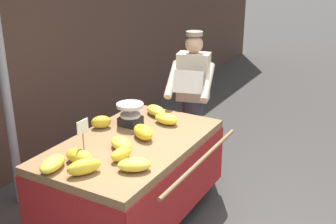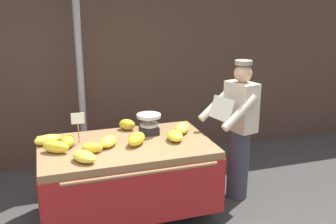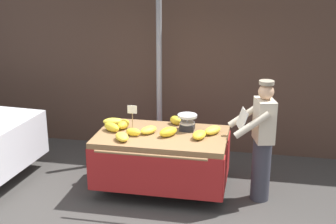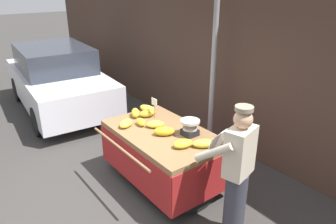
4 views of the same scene
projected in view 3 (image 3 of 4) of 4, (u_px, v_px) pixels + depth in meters
The scene contains 17 objects.
ground_plane at pixel (145, 224), 5.90m from camera, with size 60.00×60.00×0.00m, color #383533.
back_wall at pixel (182, 49), 7.95m from camera, with size 16.00×0.24×3.54m, color #473328.
street_pole at pixel (159, 59), 7.53m from camera, with size 0.09×0.09×3.39m, color gray.
banana_cart at pixel (162, 149), 6.58m from camera, with size 1.86×1.31×0.89m.
weighing_scale at pixel (187, 122), 6.63m from camera, with size 0.28×0.28×0.24m.
price_sign at pixel (132, 112), 6.69m from camera, with size 0.14×0.01×0.34m.
banana_bunch_0 at pixel (122, 137), 6.26m from camera, with size 0.17×0.27×0.10m, color yellow.
banana_bunch_1 at pixel (168, 132), 6.42m from camera, with size 0.15×0.30×0.13m, color gold.
banana_bunch_2 at pixel (123, 124), 6.72m from camera, with size 0.15×0.27×0.12m, color gold.
banana_bunch_3 at pixel (133, 132), 6.43m from camera, with size 0.11×0.21×0.11m, color yellow.
banana_bunch_4 at pixel (149, 130), 6.52m from camera, with size 0.16×0.27×0.10m, color yellow.
banana_bunch_5 at pixel (112, 127), 6.60m from camera, with size 0.12×0.28×0.13m, color yellow.
banana_bunch_6 at pixel (213, 130), 6.51m from camera, with size 0.16×0.30×0.11m, color yellow.
banana_bunch_7 at pixel (199, 135), 6.33m from camera, with size 0.17×0.27×0.11m, color yellow.
banana_bunch_8 at pixel (176, 120), 6.89m from camera, with size 0.14×0.20×0.13m, color gold.
banana_bunch_9 at pixel (113, 121), 6.87m from camera, with size 0.15×0.30×0.10m, color yellow.
vendor_person at pixel (262, 141), 6.29m from camera, with size 0.66×0.61×1.71m.
Camera 3 is at (1.30, -5.03, 3.16)m, focal length 49.57 mm.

